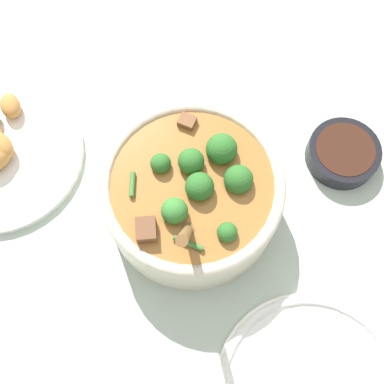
{
  "coord_description": "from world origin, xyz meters",
  "views": [
    {
      "loc": [
        -0.15,
        0.17,
        0.68
      ],
      "look_at": [
        0.0,
        0.0,
        0.07
      ],
      "focal_mm": 45.0,
      "sensor_mm": 36.0,
      "label": 1
    }
  ],
  "objects": [
    {
      "name": "ground_plane",
      "position": [
        0.0,
        0.0,
        0.0
      ],
      "size": [
        4.0,
        4.0,
        0.0
      ],
      "primitive_type": "plane",
      "color": "#ADBCAD"
    },
    {
      "name": "stew_bowl",
      "position": [
        -0.0,
        -0.0,
        0.06
      ],
      "size": [
        0.25,
        0.25,
        0.26
      ],
      "color": "beige",
      "rests_on": "ground_plane"
    },
    {
      "name": "condiment_bowl",
      "position": [
        -0.12,
        -0.21,
        0.02
      ],
      "size": [
        0.11,
        0.11,
        0.03
      ],
      "color": "black",
      "rests_on": "ground_plane"
    }
  ]
}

